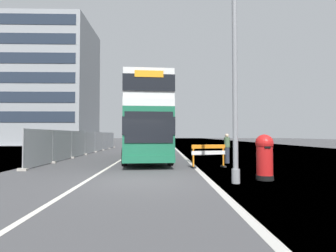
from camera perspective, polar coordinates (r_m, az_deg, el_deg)
The scene contains 12 objects.
ground at distance 10.21m, azimuth -2.24°, elevation -11.66°, with size 140.00×280.00×0.10m.
double_decker_bus at distance 18.16m, azimuth -4.58°, elevation 1.06°, with size 3.37×10.92×4.94m.
lamppost_foreground at distance 10.05m, azimuth 13.96°, elevation 13.67°, with size 0.29×0.70×9.22m.
red_pillar_postbox at distance 10.76m, azimuth 19.77°, elevation -5.79°, with size 0.66×0.66×1.70m.
roadworks_barrier at distance 14.11m, azimuth 8.57°, elevation -5.61°, with size 1.87×0.89×1.19m.
construction_site_fence at distance 25.56m, azimuth -16.16°, elevation -3.43°, with size 0.44×24.00×2.04m.
car_oncoming_near at distance 32.70m, azimuth -3.24°, elevation -3.09°, with size 1.93×4.11×2.15m.
car_receding_mid at distance 40.08m, azimuth -3.24°, elevation -2.94°, with size 1.94×4.44×2.08m.
bare_tree_far_verge_near at distance 51.51m, azimuth -19.91°, elevation -0.98°, with size 2.10×2.41×5.05m.
bare_tree_far_verge_mid at distance 49.59m, azimuth -20.46°, elevation -1.15°, with size 2.43×2.66×4.59m.
pedestrian_at_kerb at distance 16.50m, azimuth 12.38°, elevation -4.64°, with size 0.34×0.34×1.76m.
backdrop_office_block at distance 56.29m, azimuth -26.65°, elevation 7.83°, with size 21.31×14.17×22.05m.
Camera 1 is at (0.73, -9.91, 1.68)m, focal length 28.78 mm.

